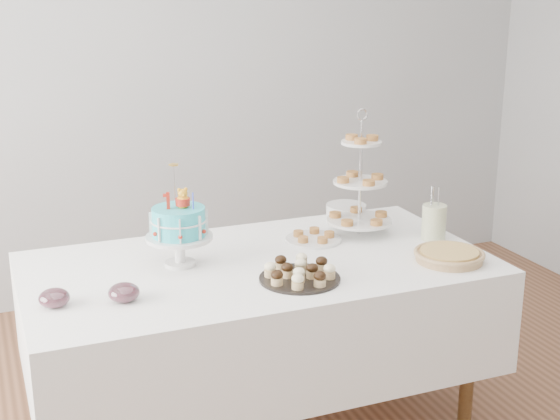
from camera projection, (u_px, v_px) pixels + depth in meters
name	position (u px, v px, depth m)	size (l,w,h in m)	color
walls	(286.00, 138.00, 2.81)	(5.04, 4.04, 2.70)	#ACAFB2
table	(259.00, 312.00, 3.31)	(1.92, 1.02, 0.77)	white
birthday_cake	(179.00, 239.00, 3.18)	(0.27, 0.27, 0.42)	silver
cupcake_tray	(300.00, 271.00, 3.04)	(0.32, 0.32, 0.07)	black
pie	(449.00, 255.00, 3.25)	(0.30, 0.30, 0.05)	tan
tiered_stand	(360.00, 183.00, 3.54)	(0.30, 0.30, 0.58)	silver
plate_stack	(346.00, 212.00, 3.81)	(0.19, 0.19, 0.08)	silver
pastry_plate	(314.00, 237.00, 3.50)	(0.25, 0.25, 0.04)	silver
jam_bowl_a	(124.00, 293.00, 2.85)	(0.12, 0.12, 0.07)	silver
jam_bowl_b	(54.00, 298.00, 2.80)	(0.11, 0.11, 0.07)	silver
utensil_pitcher	(434.00, 221.00, 3.51)	(0.12, 0.11, 0.24)	white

